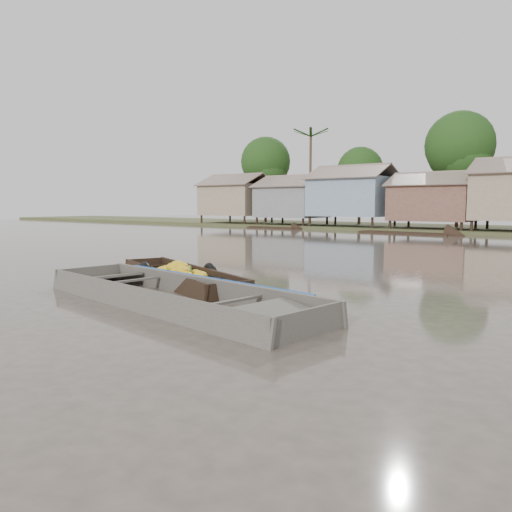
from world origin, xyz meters
The scene contains 3 objects.
ground centered at (0.00, 0.00, 0.00)m, with size 120.00×120.00×0.00m, color #453E35.
banana_boat centered at (-1.57, 0.52, 0.17)m, with size 5.89×3.44×0.81m.
viewer_boat centered at (0.50, -1.64, 0.06)m, with size 7.84×3.10×0.61m.
Camera 1 is at (8.16, -8.96, 2.14)m, focal length 35.00 mm.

